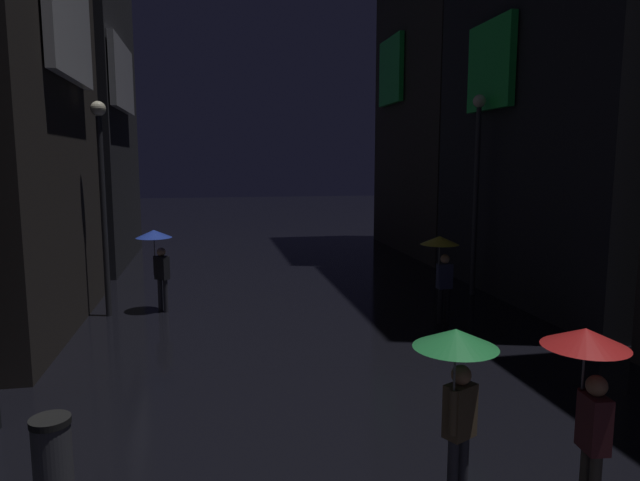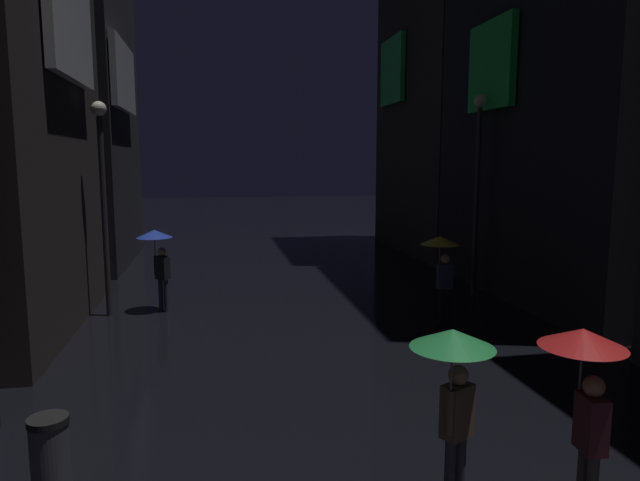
# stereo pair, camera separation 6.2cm
# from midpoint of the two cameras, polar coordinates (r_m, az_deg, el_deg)

# --- Properties ---
(pedestrian_foreground_left_green) EXTENTS (0.90, 0.90, 2.12)m
(pedestrian_foreground_left_green) POSITION_cam_midpoint_polar(r_m,az_deg,el_deg) (6.38, 13.25, -12.36)
(pedestrian_foreground_left_green) COLOR #2D2D38
(pedestrian_foreground_left_green) RESTS_ON ground
(pedestrian_far_right_blue) EXTENTS (0.90, 0.90, 2.12)m
(pedestrian_far_right_blue) POSITION_cam_midpoint_polar(r_m,az_deg,el_deg) (15.09, -16.14, -0.68)
(pedestrian_far_right_blue) COLOR #2D2D38
(pedestrian_far_right_blue) RESTS_ON ground
(pedestrian_foreground_right_red) EXTENTS (0.90, 0.90, 2.12)m
(pedestrian_foreground_right_red) POSITION_cam_midpoint_polar(r_m,az_deg,el_deg) (6.74, 24.96, -11.78)
(pedestrian_foreground_right_red) COLOR #38332D
(pedestrian_foreground_right_red) RESTS_ON ground
(pedestrian_midstreet_centre_yellow) EXTENTS (0.90, 0.90, 2.12)m
(pedestrian_midstreet_centre_yellow) POSITION_cam_midpoint_polar(r_m,az_deg,el_deg) (13.66, 11.90, -1.41)
(pedestrian_midstreet_centre_yellow) COLOR black
(pedestrian_midstreet_centre_yellow) RESTS_ON ground
(streetlamp_left_far) EXTENTS (0.36, 0.36, 5.27)m
(streetlamp_left_far) POSITION_cam_midpoint_polar(r_m,az_deg,el_deg) (14.90, -21.07, 5.37)
(streetlamp_left_far) COLOR #2D2D33
(streetlamp_left_far) RESTS_ON ground
(streetlamp_right_far) EXTENTS (0.36, 0.36, 5.68)m
(streetlamp_right_far) POSITION_cam_midpoint_polar(r_m,az_deg,el_deg) (16.81, 15.30, 6.62)
(streetlamp_right_far) COLOR #2D2D33
(streetlamp_right_far) RESTS_ON ground
(trash_bin) EXTENTS (0.46, 0.46, 0.93)m
(trash_bin) POSITION_cam_midpoint_polar(r_m,az_deg,el_deg) (7.74, -25.42, -18.85)
(trash_bin) COLOR #3F3F47
(trash_bin) RESTS_ON ground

